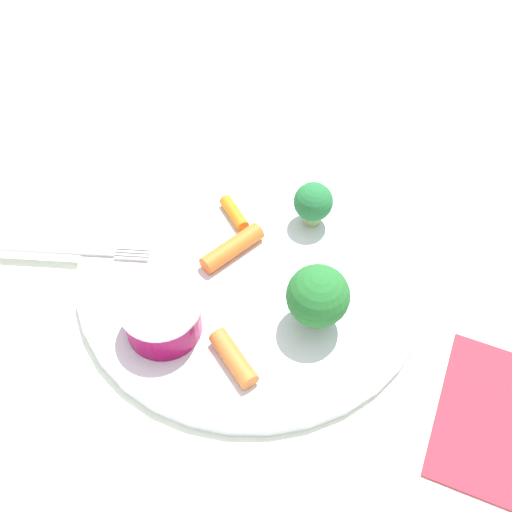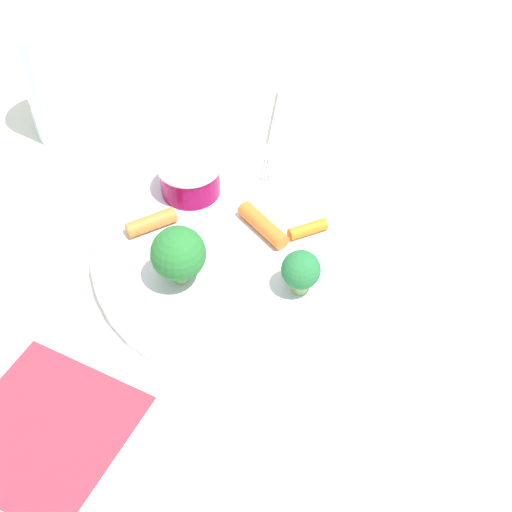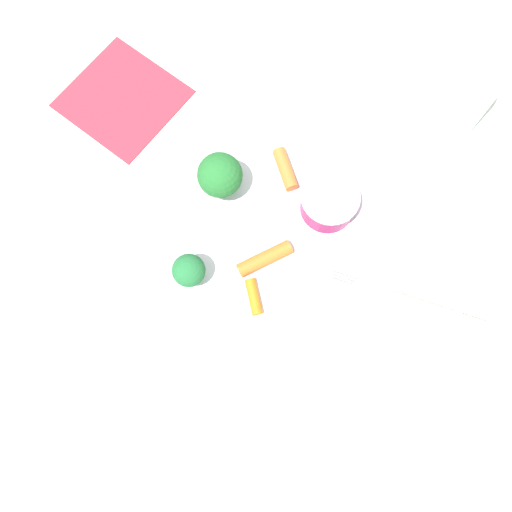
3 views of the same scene
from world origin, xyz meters
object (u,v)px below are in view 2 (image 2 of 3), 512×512
Objects in this scene: carrot_stick_0 at (259,223)px; carrot_stick_1 at (308,229)px; drinking_glass at (60,81)px; napkin at (44,430)px; plate at (252,248)px; broccoli_floret_1 at (178,254)px; broccoli_floret_0 at (301,271)px; carrot_stick_2 at (151,222)px; sauce_cup at (190,178)px; fork at (274,130)px.

carrot_stick_0 is 1.60× the size of carrot_stick_1.
carrot_stick_1 is at bearing -91.52° from drinking_glass.
carrot_stick_0 is 0.25m from napkin.
carrot_stick_1 is (0.04, -0.04, 0.01)m from plate.
broccoli_floret_1 reaches higher than carrot_stick_0.
carrot_stick_0 is (0.04, 0.07, -0.02)m from broccoli_floret_0.
carrot_stick_2 is 0.37× the size of drinking_glass.
carrot_stick_1 is at bearing -13.61° from napkin.
drinking_glass is at bearing 65.77° from carrot_stick_2.
carrot_stick_2 is (0.04, 0.06, -0.03)m from broccoli_floret_1.
sauce_cup is 0.27m from napkin.
broccoli_floret_1 is at bearing 149.68° from carrot_stick_1.
plate is at bearing -155.24° from fork.
plate is 0.07m from broccoli_floret_0.
broccoli_floret_1 is 1.57× the size of carrot_stick_1.
sauce_cup is 1.65× the size of carrot_stick_1.
carrot_stick_0 is 0.47× the size of napkin.
sauce_cup is 0.49× the size of napkin.
sauce_cup is 0.48× the size of drinking_glass.
carrot_stick_2 reaches higher than carrot_stick_1.
drinking_glass is (-0.10, 0.19, 0.05)m from fork.
drinking_glass reaches higher than sauce_cup.
broccoli_floret_0 is (-0.02, -0.06, 0.03)m from plate.
plate is 7.95× the size of carrot_stick_1.
fork is at bearing 5.80° from napkin.
carrot_stick_2 is 0.20m from drinking_glass.
sauce_cup is 0.16m from broccoli_floret_0.
drinking_glass is (0.01, 0.30, 0.04)m from carrot_stick_1.
broccoli_floret_0 is 1.16× the size of carrot_stick_1.
sauce_cup reaches higher than carrot_stick_0.
fork is at bearing -8.50° from sauce_cup.
napkin is at bearing 166.39° from carrot_stick_1.
sauce_cup is 0.08m from carrot_stick_0.
broccoli_floret_1 reaches higher than sauce_cup.
fork is 0.38m from napkin.
broccoli_floret_0 is at bearing -109.87° from plate.
drinking_glass reaches higher than broccoli_floret_0.
sauce_cup is 1.43× the size of broccoli_floret_0.
sauce_cup reaches higher than napkin.
sauce_cup is 1.03× the size of carrot_stick_0.
broccoli_floret_1 is 0.37× the size of fork.
carrot_stick_1 is (0.11, -0.06, -0.03)m from broccoli_floret_1.
drinking_glass is (0.02, 0.17, 0.03)m from sauce_cup.
carrot_stick_0 reaches higher than plate.
carrot_stick_2 is (-0.06, 0.00, -0.01)m from sauce_cup.
broccoli_floret_1 is 0.46× the size of drinking_glass.
drinking_glass reaches higher than carrot_stick_1.
broccoli_floret_0 is 0.22m from fork.
broccoli_floret_1 is at bearing 117.00° from broccoli_floret_0.
napkin is (-0.23, 0.03, -0.00)m from plate.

